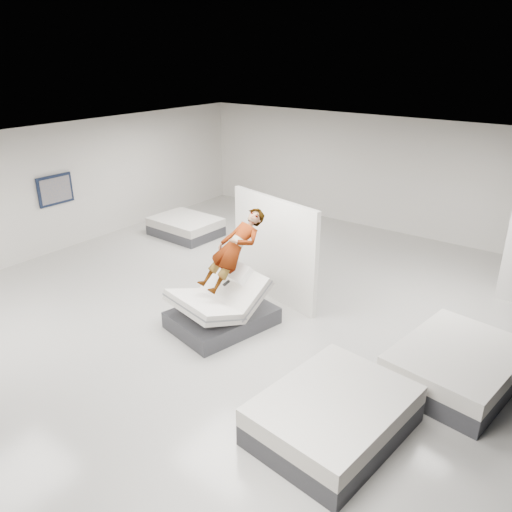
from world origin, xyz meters
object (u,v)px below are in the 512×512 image
at_px(hero_bed, 221,309).
at_px(flat_bed_left_far, 186,227).
at_px(flat_bed_right_far, 457,365).
at_px(wall_poster, 55,190).
at_px(divider_panel, 274,249).
at_px(person, 234,263).
at_px(flat_bed_right_near, 333,415).
at_px(remote, 226,283).

relative_size(hero_bed, flat_bed_left_far, 1.12).
bearing_deg(flat_bed_right_far, hero_bed, -167.60).
height_order(flat_bed_left_far, wall_poster, wall_poster).
bearing_deg(wall_poster, hero_bed, -5.03).
distance_m(divider_panel, flat_bed_right_far, 4.11).
bearing_deg(person, flat_bed_right_near, -15.34).
height_order(divider_panel, flat_bed_left_far, divider_panel).
relative_size(flat_bed_right_near, wall_poster, 2.42).
distance_m(person, remote, 0.47).
relative_size(hero_bed, flat_bed_right_far, 0.89).
height_order(flat_bed_right_far, flat_bed_right_near, same).
bearing_deg(remote, flat_bed_right_far, 26.69).
xyz_separation_m(flat_bed_right_far, flat_bed_right_near, (-1.00, -2.18, -0.00)).
xyz_separation_m(hero_bed, flat_bed_right_near, (3.08, -1.28, -0.07)).
distance_m(flat_bed_right_far, wall_poster, 10.02).
height_order(person, wall_poster, wall_poster).
distance_m(hero_bed, flat_bed_right_far, 4.17).
distance_m(remote, flat_bed_right_near, 3.19).
height_order(person, flat_bed_right_near, person).
bearing_deg(flat_bed_right_near, wall_poster, 168.62).
relative_size(person, flat_bed_right_far, 0.76).
distance_m(hero_bed, flat_bed_left_far, 5.16).
xyz_separation_m(hero_bed, remote, (0.21, -0.08, 0.62)).
relative_size(hero_bed, remote, 14.82).
height_order(flat_bed_right_near, flat_bed_left_far, flat_bed_right_near).
distance_m(person, wall_poster, 5.94).
bearing_deg(flat_bed_right_near, remote, 157.27).
bearing_deg(flat_bed_right_near, hero_bed, 157.39).
height_order(divider_panel, flat_bed_right_near, divider_panel).
height_order(person, flat_bed_right_far, person).
distance_m(flat_bed_right_near, wall_poster, 9.20).
xyz_separation_m(flat_bed_right_far, flat_bed_left_far, (-8.12, 2.31, -0.04)).
xyz_separation_m(remote, flat_bed_right_far, (3.87, 0.98, -0.69)).
bearing_deg(person, flat_bed_left_far, 157.39).
bearing_deg(divider_panel, person, -78.44).
bearing_deg(hero_bed, wall_poster, 174.97).
bearing_deg(flat_bed_left_far, flat_bed_right_far, -15.87).
relative_size(divider_panel, flat_bed_left_far, 1.28).
bearing_deg(flat_bed_left_far, flat_bed_right_near, -32.21).
xyz_separation_m(remote, divider_panel, (-0.11, 1.65, 0.10)).
distance_m(divider_panel, flat_bed_right_near, 4.20).
xyz_separation_m(person, remote, (0.14, -0.39, -0.22)).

